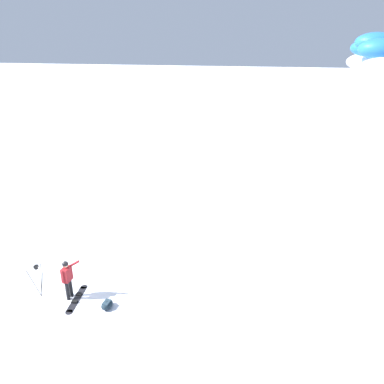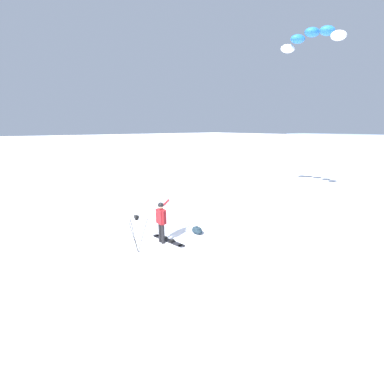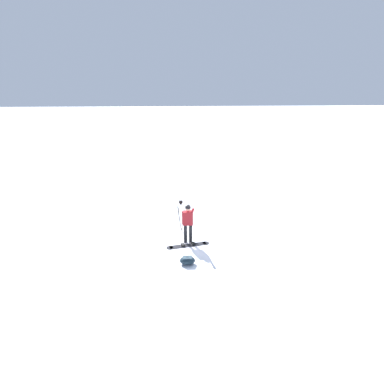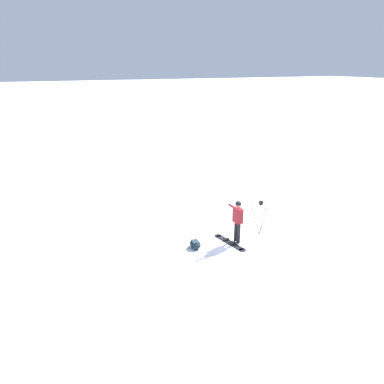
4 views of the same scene
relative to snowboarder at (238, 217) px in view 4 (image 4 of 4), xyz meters
The scene contains 5 objects.
ground_plane 1.06m from the snowboarder, 47.57° to the left, with size 300.00×300.00×0.00m, color white.
snowboarder is the anchor object (origin of this frame).
snowboard 1.04m from the snowboarder, ahead, with size 0.49×1.79×0.10m.
gear_bag_large 1.91m from the snowboarder, ahead, with size 0.43×0.59×0.29m.
camera_tripod 1.20m from the snowboarder, behind, with size 0.76×0.56×1.45m.
Camera 4 is at (7.31, 11.63, 6.63)m, focal length 36.75 mm.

